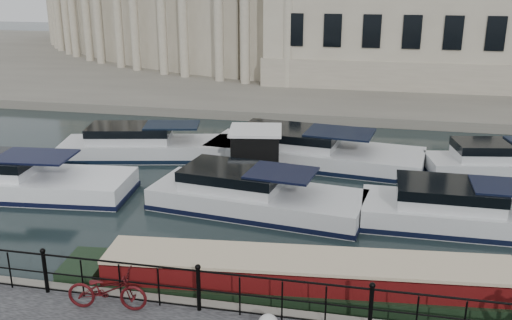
{
  "coord_description": "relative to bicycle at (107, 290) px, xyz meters",
  "views": [
    {
      "loc": [
        3.75,
        -13.56,
        8.21
      ],
      "look_at": [
        0.5,
        2.0,
        3.0
      ],
      "focal_mm": 40.0,
      "sensor_mm": 36.0,
      "label": 1
    }
  ],
  "objects": [
    {
      "name": "harbour_hut",
      "position": [
        1.25,
        11.32,
        -0.1
      ],
      "size": [
        3.26,
        2.86,
        2.18
      ],
      "rotation": [
        0.0,
        0.0,
        0.16
      ],
      "color": "#6B665B",
      "rests_on": "ground_plane"
    },
    {
      "name": "far_bank",
      "position": [
        2.16,
        41.63,
        -0.78
      ],
      "size": [
        120.0,
        42.0,
        0.55
      ],
      "primitive_type": "cube",
      "color": "#6B665B",
      "rests_on": "ground_plane"
    },
    {
      "name": "ground_plane",
      "position": [
        2.16,
        2.63,
        -1.06
      ],
      "size": [
        160.0,
        160.0,
        0.0
      ],
      "primitive_type": "plane",
      "color": "black",
      "rests_on": "ground"
    },
    {
      "name": "bicycle",
      "position": [
        0.0,
        0.0,
        0.0
      ],
      "size": [
        1.99,
        0.87,
        1.02
      ],
      "primitive_type": "imported",
      "rotation": [
        0.0,
        0.0,
        1.68
      ],
      "color": "#450C0F",
      "rests_on": "near_quay"
    },
    {
      "name": "cabin_cruisers",
      "position": [
        1.53,
        10.55,
        -0.69
      ],
      "size": [
        28.05,
        10.13,
        1.99
      ],
      "color": "white",
      "rests_on": "ground_plane"
    },
    {
      "name": "narrowboat",
      "position": [
        4.49,
        2.29,
        -0.69
      ],
      "size": [
        13.42,
        3.02,
        1.49
      ],
      "rotation": [
        0.0,
        0.0,
        0.09
      ],
      "color": "black",
      "rests_on": "ground_plane"
    },
    {
      "name": "railing",
      "position": [
        2.16,
        0.38,
        0.14
      ],
      "size": [
        24.14,
        0.14,
        1.22
      ],
      "color": "black",
      "rests_on": "near_quay"
    }
  ]
}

